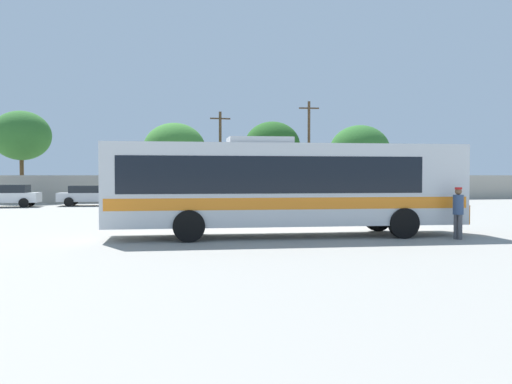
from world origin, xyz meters
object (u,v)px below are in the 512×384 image
parked_car_third_white (169,195)px  parked_car_rightmost_silver (260,194)px  utility_pole_near (220,154)px  roadside_tree_midleft (174,150)px  attendant_by_bus_door (458,210)px  parked_car_leftmost_white (8,195)px  roadside_tree_right (360,151)px  utility_pole_far (309,148)px  roadside_tree_midright (272,145)px  coach_bus_silver_orange (282,184)px  roadside_tree_left (21,136)px  parked_car_second_silver (91,195)px

parked_car_third_white → parked_car_rightmost_silver: (6.72, -0.01, 0.02)m
utility_pole_near → roadside_tree_midleft: (-4.03, -0.63, 0.30)m
roadside_tree_midleft → attendant_by_bus_door: bearing=-76.8°
parked_car_leftmost_white → roadside_tree_right: (29.29, 8.64, 3.69)m
utility_pole_far → roadside_tree_midleft: 11.83m
roadside_tree_midright → roadside_tree_right: 8.55m
parked_car_third_white → roadside_tree_midleft: (0.97, 7.39, 3.57)m
coach_bus_silver_orange → roadside_tree_midleft: roadside_tree_midleft is taller
roadside_tree_midright → attendant_by_bus_door: bearing=-93.4°
parked_car_rightmost_silver → utility_pole_near: 8.83m
parked_car_leftmost_white → roadside_tree_left: (-0.42, 7.00, 4.52)m
roadside_tree_midleft → roadside_tree_right: (17.56, 1.63, 0.14)m
parked_car_third_white → coach_bus_silver_orange: bearing=-83.0°
coach_bus_silver_orange → roadside_tree_midleft: 28.44m
coach_bus_silver_orange → parked_car_third_white: (-2.57, 20.90, -1.09)m
attendant_by_bus_door → parked_car_second_silver: 27.45m
roadside_tree_left → utility_pole_far: bearing=-1.1°
parked_car_leftmost_white → utility_pole_far: 24.72m
utility_pole_near → roadside_tree_right: utility_pole_near is taller
parked_car_leftmost_white → utility_pole_near: bearing=25.9°
attendant_by_bus_door → parked_car_second_silver: (-13.51, 23.89, -0.23)m
coach_bus_silver_orange → roadside_tree_left: (-13.75, 28.27, 3.46)m
utility_pole_far → roadside_tree_midleft: utility_pole_far is taller
coach_bus_silver_orange → roadside_tree_midleft: (-1.60, 28.28, 2.48)m
roadside_tree_left → parked_car_rightmost_silver: bearing=-22.4°
roadside_tree_midleft → roadside_tree_left: bearing=-180.0°
roadside_tree_right → parked_car_third_white: bearing=-154.1°
coach_bus_silver_orange → utility_pole_near: 29.10m
utility_pole_far → roadside_tree_right: (5.75, 2.08, -0.05)m
roadside_tree_right → coach_bus_silver_orange: bearing=-118.1°
parked_car_second_silver → attendant_by_bus_door: bearing=-60.5°
utility_pole_near → utility_pole_far: 7.88m
parked_car_third_white → utility_pole_near: size_ratio=0.57×
parked_car_rightmost_silver → attendant_by_bus_door: bearing=-86.6°
utility_pole_near → roadside_tree_midright: (5.00, 1.11, 0.86)m
parked_car_third_white → utility_pole_far: bearing=28.5°
parked_car_rightmost_silver → roadside_tree_right: roadside_tree_right is taller
parked_car_second_silver → roadside_tree_right: roadside_tree_right is taller
utility_pole_near → parked_car_third_white: bearing=-121.9°
utility_pole_near → coach_bus_silver_orange: bearing=-94.8°
attendant_by_bus_door → roadside_tree_left: (-19.28, 30.49, 4.32)m
parked_car_third_white → parked_car_rightmost_silver: 6.72m
roadside_tree_right → attendant_by_bus_door: bearing=-108.0°
utility_pole_near → roadside_tree_left: bearing=-177.7°
parked_car_leftmost_white → utility_pole_far: bearing=15.6°
parked_car_leftmost_white → parked_car_third_white: bearing=-2.0°
parked_car_rightmost_silver → roadside_tree_left: bearing=157.6°
roadside_tree_midleft → utility_pole_near: bearing=8.9°
parked_car_leftmost_white → utility_pole_near: size_ratio=0.54×
utility_pole_near → roadside_tree_midleft: 4.09m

